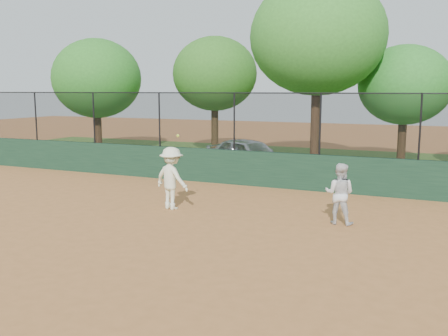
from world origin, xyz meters
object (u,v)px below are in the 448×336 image
at_px(parked_car, 249,156).
at_px(tree_1, 215,74).
at_px(tree_2, 317,36).
at_px(player_second, 339,194).
at_px(tree_0, 96,79).
at_px(tree_3, 405,85).
at_px(player_main, 172,178).

height_order(parked_car, tree_1, tree_1).
xyz_separation_m(parked_car, tree_2, (2.14, 1.93, 4.70)).
height_order(parked_car, player_second, player_second).
distance_m(player_second, tree_0, 17.46).
xyz_separation_m(player_second, tree_1, (-8.38, 10.72, 3.30)).
relative_size(parked_car, player_second, 2.71).
height_order(tree_1, tree_3, tree_1).
height_order(parked_car, tree_0, tree_0).
height_order(player_main, tree_2, tree_2).
bearing_deg(tree_3, tree_1, 176.45).
bearing_deg(tree_0, tree_1, 13.57).
height_order(tree_0, tree_1, tree_0).
bearing_deg(parked_car, tree_3, -29.18).
xyz_separation_m(parked_car, player_main, (0.22, -6.52, 0.17)).
bearing_deg(tree_2, tree_3, 31.85).
bearing_deg(tree_3, player_second, -93.52).
bearing_deg(tree_3, tree_0, -176.54).
distance_m(player_second, tree_2, 9.73).
relative_size(tree_1, tree_2, 0.76).
height_order(parked_car, tree_2, tree_2).
relative_size(player_second, tree_0, 0.26).
relative_size(tree_0, tree_1, 1.00).
xyz_separation_m(player_main, tree_0, (-9.93, 9.56, 3.00)).
height_order(player_main, tree_3, tree_3).
relative_size(parked_car, tree_1, 0.69).
height_order(parked_car, tree_3, tree_3).
xyz_separation_m(player_main, tree_3, (5.18, 10.47, 2.61)).
distance_m(parked_car, tree_0, 10.65).
xyz_separation_m(tree_2, tree_3, (3.25, 2.02, -1.92)).
height_order(player_main, tree_1, tree_1).
relative_size(player_main, tree_3, 0.41).
bearing_deg(tree_2, player_second, -72.09).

